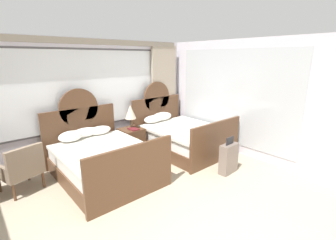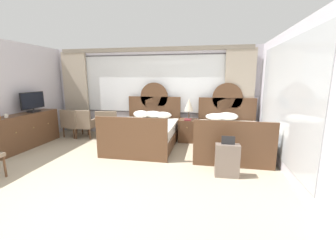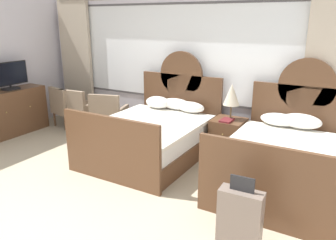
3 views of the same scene
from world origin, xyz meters
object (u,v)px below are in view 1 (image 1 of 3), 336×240
at_px(book_on_nightstand, 133,129).
at_px(suitcase_on_floor, 229,158).
at_px(bed_near_mirror, 181,136).
at_px(table_lamp_on_nightstand, 130,112).
at_px(armchair_by_window_left, 21,167).
at_px(nightstand_between_beds, 132,141).
at_px(bed_near_window, 102,159).

height_order(book_on_nightstand, suitcase_on_floor, suitcase_on_floor).
distance_m(bed_near_mirror, table_lamp_on_nightstand, 1.41).
height_order(bed_near_mirror, book_on_nightstand, bed_near_mirror).
relative_size(armchair_by_window_left, suitcase_on_floor, 1.12).
height_order(nightstand_between_beds, armchair_by_window_left, armchair_by_window_left).
xyz_separation_m(table_lamp_on_nightstand, suitcase_on_floor, (0.91, -2.18, -0.72)).
distance_m(table_lamp_on_nightstand, book_on_nightstand, 0.41).
xyz_separation_m(bed_near_mirror, nightstand_between_beds, (-1.07, 0.62, -0.05)).
distance_m(table_lamp_on_nightstand, suitcase_on_floor, 2.47).
bearing_deg(bed_near_mirror, suitcase_on_floor, -95.56).
distance_m(bed_near_mirror, armchair_by_window_left, 3.46).
bearing_deg(bed_near_mirror, armchair_by_window_left, 173.10).
xyz_separation_m(bed_near_window, book_on_nightstand, (1.08, 0.52, 0.28)).
bearing_deg(suitcase_on_floor, bed_near_mirror, 84.44).
bearing_deg(bed_near_mirror, nightstand_between_beds, 149.79).
height_order(nightstand_between_beds, book_on_nightstand, book_on_nightstand).
bearing_deg(armchair_by_window_left, bed_near_mirror, -6.90).
distance_m(bed_near_mirror, suitcase_on_floor, 1.54).
xyz_separation_m(bed_near_mirror, suitcase_on_floor, (-0.15, -1.54, -0.05)).
bearing_deg(book_on_nightstand, table_lamp_on_nightstand, 83.51).
height_order(bed_near_mirror, table_lamp_on_nightstand, bed_near_mirror).
bearing_deg(nightstand_between_beds, armchair_by_window_left, -174.99).
bearing_deg(armchair_by_window_left, bed_near_window, -17.71).
xyz_separation_m(nightstand_between_beds, book_on_nightstand, (-0.00, -0.10, 0.33)).
bearing_deg(suitcase_on_floor, book_on_nightstand, 114.11).
distance_m(book_on_nightstand, suitcase_on_floor, 2.28).
distance_m(nightstand_between_beds, book_on_nightstand, 0.34).
bearing_deg(book_on_nightstand, armchair_by_window_left, -177.45).
xyz_separation_m(bed_near_mirror, table_lamp_on_nightstand, (-1.06, 0.65, 0.67)).
distance_m(bed_near_mirror, nightstand_between_beds, 1.24).
distance_m(book_on_nightstand, armchair_by_window_left, 2.38).
height_order(bed_near_mirror, armchair_by_window_left, bed_near_mirror).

